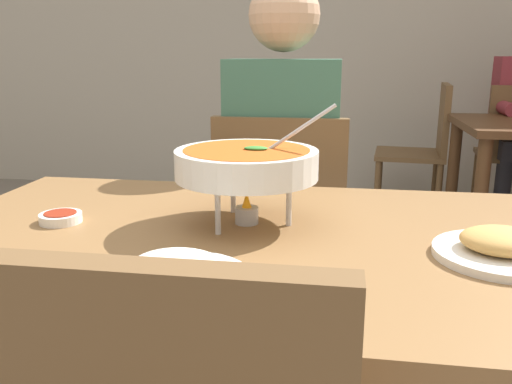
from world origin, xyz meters
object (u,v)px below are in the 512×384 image
Objects in this scene: chair_diner_main at (282,229)px; sauce_dish at (61,217)px; dining_table_main at (245,282)px; diner_main at (284,159)px; chair_bg_corner at (425,144)px; curry_bowl at (247,164)px; rice_plate at (177,275)px; appetizer_plate at (503,248)px.

chair_diner_main reaches higher than sauce_dish.
dining_table_main is 1.50× the size of chair_diner_main.
chair_diner_main is 0.24m from diner_main.
dining_table_main is 2.72m from chair_bg_corner.
chair_diner_main is at bearing 89.30° from curry_bowl.
rice_plate is at bearing -98.80° from curry_bowl.
diner_main is 1.01m from rice_plate.
diner_main is 5.46× the size of appetizer_plate.
appetizer_plate is 2.69m from chair_bg_corner.
curry_bowl is at bearing 8.02° from sauce_dish.
diner_main is at bearing 60.77° from sauce_dish.
sauce_dish is (-0.41, -0.73, -0.00)m from diner_main.
curry_bowl is at bearing 96.04° from dining_table_main.
rice_plate is at bearing -93.40° from diner_main.
chair_bg_corner reaches higher than rice_plate.
chair_diner_main is 3.75× the size of rice_plate.
chair_bg_corner is (0.74, 2.54, -0.35)m from curry_bowl.
chair_diner_main reaches higher than rice_plate.
appetizer_plate is (0.54, 0.21, 0.00)m from rice_plate.
diner_main is 1.46× the size of chair_bg_corner.
chair_bg_corner is at bearing 84.42° from appetizer_plate.
chair_bg_corner is (0.74, 1.90, 0.00)m from chair_diner_main.
rice_plate is (-0.06, -1.01, 0.01)m from diner_main.
diner_main is 14.56× the size of sauce_dish.
appetizer_plate is at bearing -59.22° from diner_main.
diner_main is 5.46× the size of rice_plate.
chair_diner_main is 1.00× the size of chair_bg_corner.
sauce_dish is (-0.41, 0.02, 0.12)m from dining_table_main.
sauce_dish is at bearing 175.22° from appetizer_plate.
chair_bg_corner reaches higher than appetizer_plate.
curry_bowl reaches higher than dining_table_main.
dining_table_main is 1.03× the size of diner_main.
dining_table_main is at bearing 77.21° from rice_plate.
dining_table_main is 15.02× the size of sauce_dish.
rice_plate is 2.67× the size of sauce_dish.
diner_main is 0.93m from appetizer_plate.
dining_table_main is 4.07× the size of curry_bowl.
chair_bg_corner is (0.26, 2.67, -0.24)m from appetizer_plate.
sauce_dish is (-0.35, 0.28, -0.01)m from rice_plate.
rice_plate is (-0.06, -0.97, 0.24)m from chair_diner_main.
diner_main is 2.02m from chair_bg_corner.
rice_plate is (-0.06, -0.26, 0.12)m from dining_table_main.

